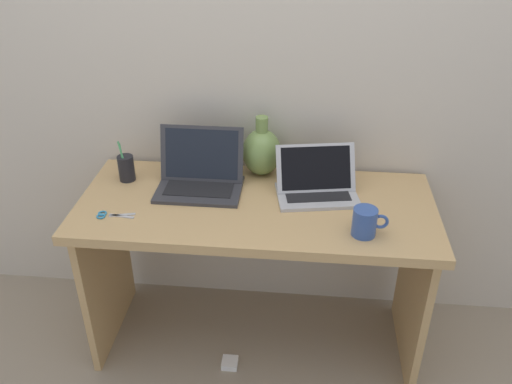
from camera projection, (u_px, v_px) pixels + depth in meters
ground_plane at (256, 338)px, 2.54m from camera, size 6.00×6.00×0.00m
back_wall at (264, 68)px, 2.22m from camera, size 4.40×0.04×2.40m
desk at (256, 237)px, 2.24m from camera, size 1.43×0.62×0.76m
laptop_left at (201, 173)px, 2.23m from camera, size 0.35×0.25×0.24m
laptop_right at (316, 183)px, 2.18m from camera, size 0.36×0.27×0.19m
green_vase at (262, 151)px, 2.31m from camera, size 0.17×0.17×0.27m
coffee_mug at (365, 222)px, 1.94m from camera, size 0.13×0.09×0.11m
pen_cup at (126, 168)px, 2.28m from camera, size 0.07×0.07×0.19m
scissors at (109, 215)px, 2.07m from camera, size 0.15×0.05×0.01m
power_brick at (230, 363)px, 2.39m from camera, size 0.07×0.07×0.03m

